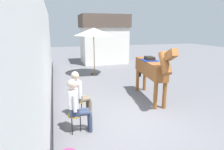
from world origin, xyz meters
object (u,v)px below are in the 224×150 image
seated_visitor_near (77,103)px  cafe_parasol (94,32)px  seated_visitor_far (78,92)px  satchel_bag (78,101)px  saddled_horse_center (151,69)px

seated_visitor_near → cafe_parasol: 6.33m
seated_visitor_far → satchel_bag: 1.21m
seated_visitor_far → saddled_horse_center: 2.80m
seated_visitor_near → saddled_horse_center: size_ratio=0.46×
saddled_horse_center → cafe_parasol: cafe_parasol is taller
seated_visitor_far → saddled_horse_center: (2.69, 0.67, 0.38)m
seated_visitor_far → cafe_parasol: 5.48m
cafe_parasol → seated_visitor_near: bearing=-105.6°
seated_visitor_near → saddled_horse_center: bearing=28.6°
satchel_bag → seated_visitor_far: bearing=74.7°
seated_visitor_near → satchel_bag: size_ratio=4.96×
saddled_horse_center → cafe_parasol: (-1.20, 4.35, 1.20)m
saddled_horse_center → cafe_parasol: bearing=105.4°
cafe_parasol → satchel_bag: size_ratio=9.21×
seated_visitor_near → cafe_parasol: bearing=74.4°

